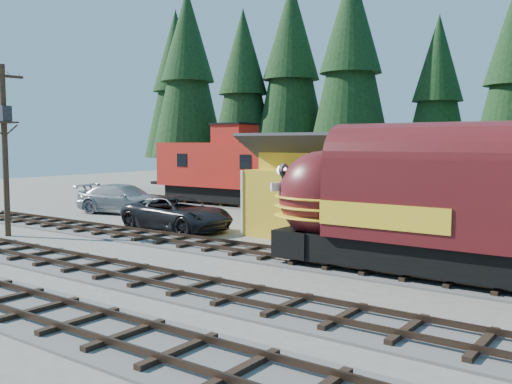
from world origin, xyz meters
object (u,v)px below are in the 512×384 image
Objects in this scene: locomotive at (460,213)px; pickup_truck_b at (124,199)px; depot at (376,180)px; utility_pole at (5,139)px; pickup_truck_a at (177,213)px; caboose at (224,168)px.

locomotive is 2.24× the size of pickup_truck_b.
pickup_truck_b is at bearing 165.83° from locomotive.
utility_pole is (-15.69, -10.17, 2.03)m from depot.
pickup_truck_b is (-7.95, 3.10, 0.06)m from pickup_truck_a.
locomotive reaches higher than pickup_truck_a.
caboose is (-15.85, 7.50, -0.12)m from depot.
depot is at bearing 38.80° from utility_pole.
depot reaches higher than pickup_truck_b.
depot is 1.88× the size of pickup_truck_b.
pickup_truck_a is at bearing -124.04° from pickup_truck_b.
pickup_truck_b is (-2.36, 9.75, -4.00)m from utility_pole.
caboose is at bearing 147.39° from locomotive.
utility_pole reaches higher than depot.
pickup_truck_a is (5.74, -11.02, -1.91)m from caboose.
pickup_truck_b is at bearing 109.46° from utility_pole.
pickup_truck_b is at bearing -105.56° from caboose.
pickup_truck_b is at bearing 71.11° from pickup_truck_a.
depot is at bearing -25.33° from caboose.
depot is 10.89m from pickup_truck_a.
locomotive is at bearing 15.43° from utility_pole.
caboose is 1.28× the size of utility_pole.
locomotive is 22.18m from utility_pole.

